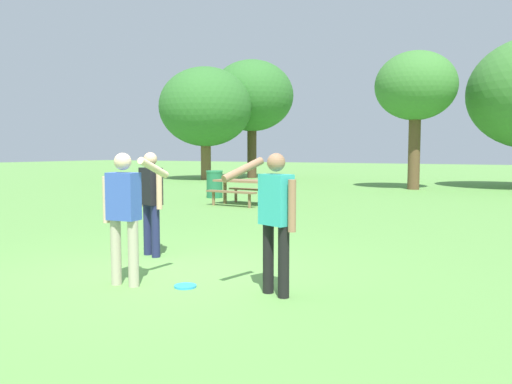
{
  "coord_description": "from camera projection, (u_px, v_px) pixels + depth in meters",
  "views": [
    {
      "loc": [
        4.27,
        -5.44,
        1.67
      ],
      "look_at": [
        0.36,
        1.81,
        1.0
      ],
      "focal_mm": 36.0,
      "sensor_mm": 36.0,
      "label": 1
    }
  ],
  "objects": [
    {
      "name": "ground_plane",
      "position": [
        169.0,
        274.0,
        6.93
      ],
      "size": [
        120.0,
        120.0,
        0.0
      ],
      "primitive_type": "plane",
      "color": "#609947"
    },
    {
      "name": "person_thrower",
      "position": [
        151.0,
        197.0,
        8.05
      ],
      "size": [
        0.57,
        0.34,
        1.64
      ],
      "color": "#1E234C",
      "rests_on": "ground"
    },
    {
      "name": "person_catcher",
      "position": [
        275.0,
        213.0,
        5.84
      ],
      "size": [
        0.77,
        0.62,
        1.64
      ],
      "color": "black",
      "rests_on": "ground"
    },
    {
      "name": "person_bystander",
      "position": [
        124.0,
        208.0,
        6.29
      ],
      "size": [
        0.61,
        0.71,
        1.64
      ],
      "color": "#B7AD93",
      "rests_on": "ground"
    },
    {
      "name": "frisbee",
      "position": [
        185.0,
        286.0,
        6.27
      ],
      "size": [
        0.27,
        0.27,
        0.03
      ],
      "primitive_type": "cylinder",
      "color": "#2D9EDB",
      "rests_on": "ground"
    },
    {
      "name": "picnic_table_near",
      "position": [
        242.0,
        187.0,
        15.67
      ],
      "size": [
        1.83,
        1.57,
        0.77
      ],
      "color": "olive",
      "rests_on": "ground"
    },
    {
      "name": "trash_can_beside_table",
      "position": [
        215.0,
        184.0,
        18.06
      ],
      "size": [
        0.59,
        0.59,
        0.96
      ],
      "color": "#237047",
      "rests_on": "ground"
    },
    {
      "name": "tree_tall_left",
      "position": [
        205.0,
        107.0,
        28.77
      ],
      "size": [
        5.2,
        5.2,
        6.31
      ],
      "color": "brown",
      "rests_on": "ground"
    },
    {
      "name": "tree_broad_center",
      "position": [
        252.0,
        96.0,
        30.73
      ],
      "size": [
        4.98,
        4.98,
        7.05
      ],
      "color": "#4C3823",
      "rests_on": "ground"
    },
    {
      "name": "tree_far_right",
      "position": [
        416.0,
        87.0,
        21.61
      ],
      "size": [
        3.41,
        3.41,
        5.84
      ],
      "color": "brown",
      "rests_on": "ground"
    }
  ]
}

